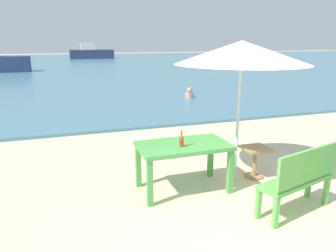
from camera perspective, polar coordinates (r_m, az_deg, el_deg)
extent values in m
plane|color=beige|center=(4.52, 17.06, -16.49)|extent=(120.00, 120.00, 0.00)
cube|color=teal|center=(33.23, -14.95, 10.46)|extent=(120.00, 50.00, 0.08)
cube|color=#4C9E47|center=(4.99, 2.75, -3.51)|extent=(1.40, 0.80, 0.06)
cube|color=#4C9E47|center=(4.64, -3.23, -10.03)|extent=(0.08, 0.08, 0.70)
cube|color=#4C9E47|center=(5.10, 10.89, -7.91)|extent=(0.08, 0.08, 0.70)
cube|color=#4C9E47|center=(5.24, -5.26, -7.04)|extent=(0.08, 0.08, 0.70)
cube|color=#4C9E47|center=(5.66, 7.50, -5.45)|extent=(0.08, 0.08, 0.70)
cylinder|color=brown|center=(4.83, 2.37, -2.78)|extent=(0.06, 0.06, 0.16)
cone|color=brown|center=(4.81, 2.38, -1.90)|extent=(0.06, 0.06, 0.03)
cylinder|color=brown|center=(4.79, 2.39, -1.24)|extent=(0.03, 0.03, 0.09)
cylinder|color=red|center=(4.83, 2.37, -2.87)|extent=(0.07, 0.07, 0.05)
cylinder|color=gold|center=(4.78, 2.40, -0.70)|extent=(0.03, 0.03, 0.01)
cylinder|color=silver|center=(5.35, 12.25, 2.11)|extent=(0.04, 0.04, 2.30)
cone|color=silver|center=(5.23, 12.84, 12.53)|extent=(2.10, 2.10, 0.36)
cube|color=#9E7A51|center=(5.70, 15.21, -3.87)|extent=(0.44, 0.44, 0.04)
cylinder|color=#9E7A51|center=(5.79, 15.03, -6.40)|extent=(0.07, 0.07, 0.50)
cylinder|color=#9E7A51|center=(5.88, 14.88, -8.53)|extent=(0.32, 0.32, 0.03)
cube|color=#60B24C|center=(4.78, 21.53, -9.02)|extent=(1.25, 0.65, 0.05)
cube|color=#60B24C|center=(4.60, 23.49, -6.41)|extent=(1.17, 0.34, 0.44)
cube|color=#60B24C|center=(5.37, 23.51, -9.34)|extent=(0.06, 0.06, 0.42)
cube|color=#60B24C|center=(4.55, 15.65, -13.04)|extent=(0.06, 0.06, 0.42)
cube|color=#60B24C|center=(5.24, 26.08, -10.23)|extent=(0.06, 0.06, 0.42)
cube|color=#60B24C|center=(4.40, 18.47, -14.30)|extent=(0.06, 0.06, 0.42)
cylinder|color=tan|center=(13.02, 3.78, 5.45)|extent=(0.34, 0.34, 0.20)
sphere|color=tan|center=(12.98, 3.79, 6.34)|extent=(0.21, 0.21, 0.21)
cube|color=navy|center=(42.51, -13.27, 12.21)|extent=(5.33, 1.45, 1.09)
cube|color=silver|center=(42.44, -14.02, 13.48)|extent=(1.70, 1.09, 0.85)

